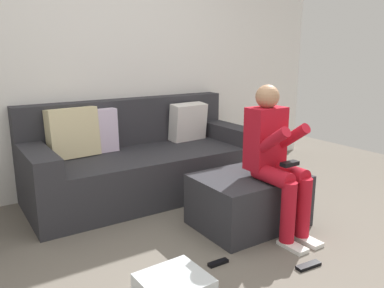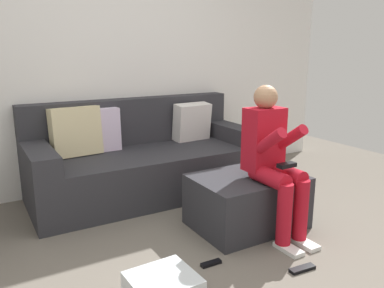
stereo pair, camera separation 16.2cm
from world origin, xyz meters
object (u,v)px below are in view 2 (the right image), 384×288
person_seated (273,157)px  storage_bin (163,286)px  remote_by_storage_bin (211,263)px  couch_sectional (143,160)px  ottoman (247,201)px  remote_near_ottoman (302,269)px

person_seated → storage_bin: size_ratio=3.02×
person_seated → remote_by_storage_bin: bearing=-165.1°
couch_sectional → remote_by_storage_bin: bearing=-95.8°
ottoman → remote_near_ottoman: ottoman is taller
person_seated → remote_by_storage_bin: size_ratio=7.83×
person_seated → remote_near_ottoman: person_seated is taller
ottoman → remote_by_storage_bin: ottoman is taller
storage_bin → remote_by_storage_bin: bearing=17.5°
ottoman → couch_sectional: bearing=110.7°
person_seated → remote_by_storage_bin: (-0.64, -0.17, -0.59)m
remote_by_storage_bin → person_seated: bearing=16.2°
couch_sectional → ottoman: bearing=-69.3°
storage_bin → remote_by_storage_bin: 0.44m
person_seated → storage_bin: 1.22m
storage_bin → ottoman: bearing=26.6°
remote_by_storage_bin → couch_sectional: bearing=85.5°
ottoman → storage_bin: (-0.98, -0.49, -0.15)m
couch_sectional → ottoman: size_ratio=2.57×
ottoman → storage_bin: size_ratio=2.25×
remote_by_storage_bin → storage_bin: bearing=-161.2°
person_seated → remote_by_storage_bin: person_seated is taller
remote_near_ottoman → couch_sectional: bearing=104.5°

